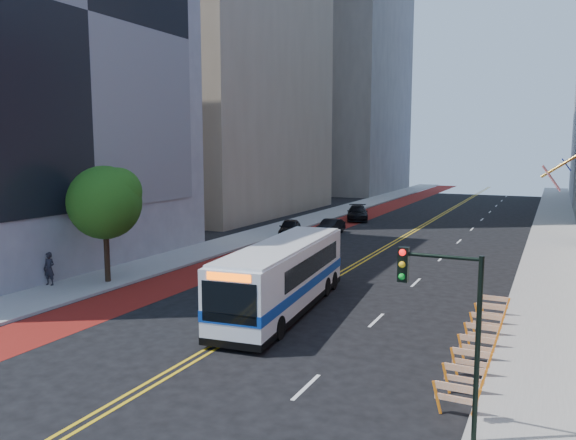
% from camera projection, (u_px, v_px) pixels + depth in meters
% --- Properties ---
extents(ground, '(160.00, 160.00, 0.00)m').
position_uv_depth(ground, '(216.00, 346.00, 22.41)').
color(ground, black).
rests_on(ground, ground).
extents(sidewalk_left, '(4.00, 140.00, 0.15)m').
position_uv_depth(sidewalk_left, '(280.00, 228.00, 54.37)').
color(sidewalk_left, gray).
rests_on(sidewalk_left, ground).
extents(sidewalk_right, '(4.00, 140.00, 0.15)m').
position_uv_depth(sidewalk_right, '(553.00, 247.00, 44.10)').
color(sidewalk_right, gray).
rests_on(sidewalk_right, ground).
extents(bus_lane_paint, '(3.60, 140.00, 0.01)m').
position_uv_depth(bus_lane_paint, '(317.00, 232.00, 52.71)').
color(bus_lane_paint, maroon).
rests_on(bus_lane_paint, ground).
extents(center_line_inner, '(0.14, 140.00, 0.01)m').
position_uv_depth(center_line_inner, '(401.00, 237.00, 49.32)').
color(center_line_inner, gold).
rests_on(center_line_inner, ground).
extents(center_line_outer, '(0.14, 140.00, 0.01)m').
position_uv_depth(center_line_outer, '(405.00, 238.00, 49.17)').
color(center_line_outer, gold).
rests_on(center_line_outer, ground).
extents(lane_dashes, '(0.14, 98.20, 0.01)m').
position_uv_depth(lane_dashes, '(472.00, 229.00, 54.35)').
color(lane_dashes, silver).
rests_on(lane_dashes, ground).
extents(grey_building_left, '(14.10, 24.00, 30.00)m').
position_uv_depth(grey_building_left, '(8.00, 37.00, 36.56)').
color(grey_building_left, gray).
rests_on(grey_building_left, ground).
extents(midrise_left_far, '(20.00, 26.00, 65.00)m').
position_uv_depth(midrise_left_far, '(340.00, 6.00, 98.26)').
color(midrise_left_far, slate).
rests_on(midrise_left_far, ground).
extents(construction_barriers, '(1.42, 10.91, 1.00)m').
position_uv_depth(construction_barriers, '(479.00, 339.00, 21.28)').
color(construction_barriers, orange).
rests_on(construction_barriers, ground).
extents(street_tree, '(4.20, 4.20, 6.70)m').
position_uv_depth(street_tree, '(106.00, 200.00, 31.99)').
color(street_tree, black).
rests_on(street_tree, sidewalk_left).
extents(traffic_signal, '(2.21, 0.34, 5.07)m').
position_uv_depth(traffic_signal, '(444.00, 307.00, 14.76)').
color(traffic_signal, black).
rests_on(traffic_signal, sidewalk_right).
extents(transit_bus, '(3.93, 12.31, 3.33)m').
position_uv_depth(transit_bus, '(284.00, 275.00, 27.08)').
color(transit_bus, silver).
rests_on(transit_bus, ground).
extents(car_a, '(3.13, 4.75, 1.50)m').
position_uv_depth(car_a, '(290.00, 228.00, 49.98)').
color(car_a, black).
rests_on(car_a, ground).
extents(car_b, '(1.47, 4.14, 1.36)m').
position_uv_depth(car_b, '(330.00, 227.00, 51.05)').
color(car_b, black).
rests_on(car_b, ground).
extents(car_c, '(3.82, 5.86, 1.58)m').
position_uv_depth(car_c, '(357.00, 213.00, 60.78)').
color(car_c, black).
rests_on(car_c, ground).
extents(pedestrian, '(0.74, 0.54, 1.88)m').
position_uv_depth(pedestrian, '(49.00, 269.00, 31.56)').
color(pedestrian, black).
rests_on(pedestrian, sidewalk_left).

